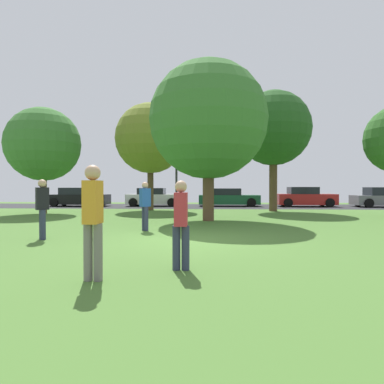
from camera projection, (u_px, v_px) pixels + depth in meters
ground_plane at (185, 240)px, 9.11m from camera, size 44.00×44.00×0.00m
road_strip at (201, 206)px, 25.08m from camera, size 44.00×6.40×0.01m
maple_tree_near at (150, 139)px, 20.97m from camera, size 4.39×4.39×6.70m
birch_tree_lone at (43, 144)px, 18.27m from camera, size 3.99×3.99×5.78m
oak_tree_center at (208, 120)px, 14.37m from camera, size 5.09×5.09×6.88m
oak_tree_left at (273, 129)px, 19.97m from camera, size 4.45×4.45×7.19m
person_thrower at (145, 204)px, 11.11m from camera, size 0.39×0.37×1.62m
person_catcher at (42, 206)px, 9.26m from camera, size 0.39×0.37×1.66m
person_bystander at (181, 221)px, 5.85m from camera, size 0.30×0.32×1.57m
person_walking at (93, 216)px, 5.18m from camera, size 0.30×0.33×1.80m
frisbee_disc at (94, 196)px, 10.10m from camera, size 0.34×0.34×0.08m
parked_car_black at (78, 198)px, 25.24m from camera, size 4.41×1.94×1.39m
parked_car_white at (154, 198)px, 25.42m from camera, size 4.07×2.09×1.36m
parked_car_green at (228, 198)px, 25.34m from camera, size 4.51×2.10×1.34m
parked_car_red at (305, 198)px, 24.81m from camera, size 4.21×1.93×1.45m
street_lamp_post at (176, 174)px, 21.33m from camera, size 0.14×0.14×4.50m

